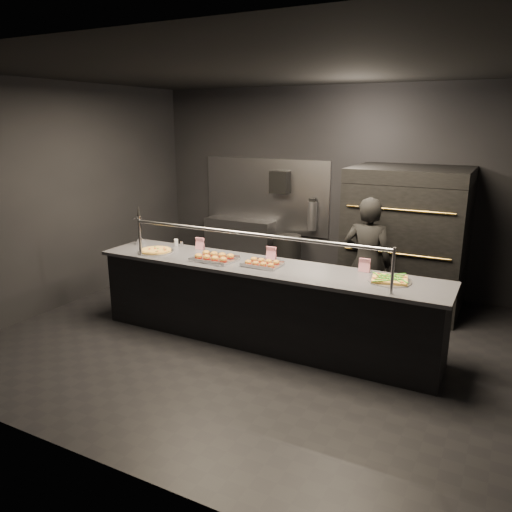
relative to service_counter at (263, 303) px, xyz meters
The scene contains 15 objects.
room 1.03m from the service_counter, 115.57° to the left, with size 6.04×6.00×3.00m.
service_counter is the anchor object (origin of this frame).
pizza_oven 2.30m from the service_counter, 57.73° to the left, with size 1.50×1.23×1.91m.
prep_shelf 2.82m from the service_counter, 124.59° to the left, with size 1.20×0.35×0.90m, color #99999E.
towel_dispenser 2.78m from the service_counter, 110.63° to the left, with size 0.30×0.20×0.35m, color black.
fire_extinguisher 2.50m from the service_counter, 98.30° to the left, with size 0.14×0.14×0.51m.
beer_tap 1.98m from the service_counter, behind, with size 0.13×0.19×0.51m.
round_pizza 1.53m from the service_counter, behind, with size 0.44×0.44×0.03m.
slider_tray_a 0.78m from the service_counter, behind, with size 0.55×0.45×0.08m.
slider_tray_b 0.48m from the service_counter, 90.78° to the right, with size 0.42×0.32×0.07m.
square_pizza 1.48m from the service_counter, ahead, with size 0.44×0.44×0.05m.
condiment_jar 1.49m from the service_counter, 168.59° to the left, with size 0.14×0.05×0.09m.
tent_cards 0.60m from the service_counter, 88.96° to the left, with size 2.23×0.04×0.15m.
trash_bin 2.27m from the service_counter, 107.18° to the left, with size 0.45×0.45×0.75m, color black.
worker 1.40m from the service_counter, 47.49° to the left, with size 0.59×0.39×1.62m, color black.
Camera 1 is at (2.42, -4.81, 2.49)m, focal length 35.00 mm.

